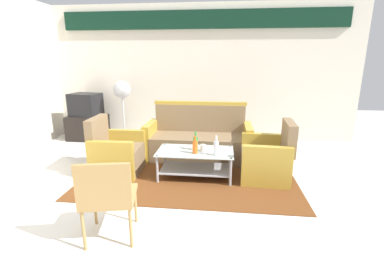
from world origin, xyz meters
TOP-DOWN VIEW (x-y plane):
  - ground_plane at (0.00, 0.00)m, footprint 14.00×14.00m
  - wall_back at (0.00, 3.05)m, footprint 6.52×0.19m
  - rug at (0.03, 0.94)m, footprint 3.09×2.16m
  - couch at (0.09, 1.63)m, footprint 1.80×0.75m
  - armchair_left at (-1.10, 0.87)m, footprint 0.72×0.78m
  - armchair_right at (1.16, 0.88)m, footprint 0.74×0.79m
  - coffee_table at (0.12, 0.80)m, footprint 1.10×0.60m
  - bottle_orange at (0.13, 0.69)m, footprint 0.07×0.07m
  - bottle_green at (0.12, 0.84)m, footprint 0.07×0.07m
  - bottle_clear at (0.42, 0.64)m, footprint 0.07×0.07m
  - cup at (0.23, 0.79)m, footprint 0.08×0.08m
  - tv_stand at (-2.40, 2.55)m, footprint 0.80×0.50m
  - television at (-2.40, 2.55)m, footprint 0.67×0.54m
  - pedestal_fan at (-1.60, 2.60)m, footprint 0.36×0.36m
  - wicker_chair at (-0.54, -0.78)m, footprint 0.57×0.57m

SIDE VIEW (x-z plane):
  - ground_plane at x=0.00m, z-range 0.00..0.00m
  - rug at x=0.03m, z-range 0.00..0.01m
  - tv_stand at x=-2.40m, z-range 0.00..0.52m
  - coffee_table at x=0.12m, z-range 0.07..0.47m
  - armchair_left at x=-1.10m, z-range -0.14..0.71m
  - armchair_right at x=1.16m, z-range -0.14..0.71m
  - couch at x=0.09m, z-range -0.16..0.80m
  - cup at x=0.23m, z-range 0.41..0.51m
  - wicker_chair at x=-0.54m, z-range 0.07..0.91m
  - bottle_orange at x=0.13m, z-range 0.38..0.63m
  - bottle_green at x=0.12m, z-range 0.38..0.65m
  - bottle_clear at x=0.42m, z-range 0.38..0.66m
  - television at x=-2.40m, z-range 0.52..1.00m
  - pedestal_fan at x=-1.60m, z-range 0.38..1.65m
  - wall_back at x=0.00m, z-range 0.08..2.88m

